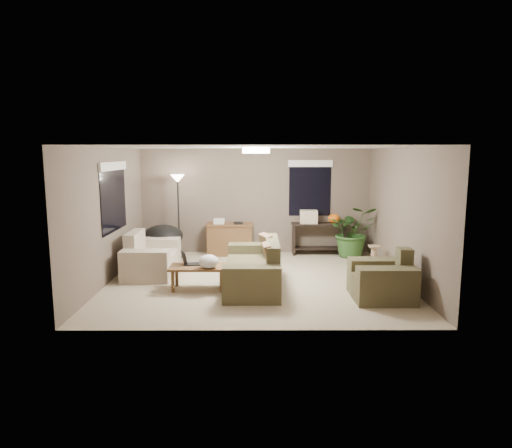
{
  "coord_description": "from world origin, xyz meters",
  "views": [
    {
      "loc": [
        -0.03,
        -8.43,
        2.39
      ],
      "look_at": [
        0.0,
        0.2,
        1.05
      ],
      "focal_mm": 32.0,
      "sensor_mm": 36.0,
      "label": 1
    }
  ],
  "objects_px": {
    "cat_scratching_post": "(374,259)",
    "floor_lamp": "(178,188)",
    "houseplant": "(353,237)",
    "armchair": "(382,281)",
    "desk": "(230,239)",
    "console_table": "(319,236)",
    "coffee_table": "(198,269)",
    "main_sofa": "(254,270)",
    "papasan_chair": "(163,240)",
    "loveseat": "(151,259)"
  },
  "relations": [
    {
      "from": "coffee_table",
      "to": "desk",
      "type": "xyz_separation_m",
      "value": [
        0.41,
        2.76,
        0.02
      ]
    },
    {
      "from": "main_sofa",
      "to": "coffee_table",
      "type": "height_order",
      "value": "main_sofa"
    },
    {
      "from": "desk",
      "to": "cat_scratching_post",
      "type": "height_order",
      "value": "desk"
    },
    {
      "from": "cat_scratching_post",
      "to": "console_table",
      "type": "bearing_deg",
      "value": 123.26
    },
    {
      "from": "desk",
      "to": "floor_lamp",
      "type": "bearing_deg",
      "value": -170.62
    },
    {
      "from": "desk",
      "to": "houseplant",
      "type": "distance_m",
      "value": 2.88
    },
    {
      "from": "coffee_table",
      "to": "floor_lamp",
      "type": "height_order",
      "value": "floor_lamp"
    },
    {
      "from": "coffee_table",
      "to": "floor_lamp",
      "type": "bearing_deg",
      "value": 106.43
    },
    {
      "from": "console_table",
      "to": "floor_lamp",
      "type": "distance_m",
      "value": 3.49
    },
    {
      "from": "houseplant",
      "to": "main_sofa",
      "type": "bearing_deg",
      "value": -133.92
    },
    {
      "from": "main_sofa",
      "to": "houseplant",
      "type": "relative_size",
      "value": 1.84
    },
    {
      "from": "papasan_chair",
      "to": "floor_lamp",
      "type": "distance_m",
      "value": 1.21
    },
    {
      "from": "coffee_table",
      "to": "floor_lamp",
      "type": "distance_m",
      "value": 2.95
    },
    {
      "from": "armchair",
      "to": "papasan_chair",
      "type": "height_order",
      "value": "armchair"
    },
    {
      "from": "houseplant",
      "to": "cat_scratching_post",
      "type": "distance_m",
      "value": 1.22
    },
    {
      "from": "coffee_table",
      "to": "cat_scratching_post",
      "type": "bearing_deg",
      "value": 21.69
    },
    {
      "from": "floor_lamp",
      "to": "cat_scratching_post",
      "type": "distance_m",
      "value": 4.61
    },
    {
      "from": "floor_lamp",
      "to": "houseplant",
      "type": "height_order",
      "value": "floor_lamp"
    },
    {
      "from": "desk",
      "to": "floor_lamp",
      "type": "relative_size",
      "value": 0.58
    },
    {
      "from": "main_sofa",
      "to": "console_table",
      "type": "relative_size",
      "value": 1.69
    },
    {
      "from": "armchair",
      "to": "cat_scratching_post",
      "type": "distance_m",
      "value": 1.96
    },
    {
      "from": "armchair",
      "to": "floor_lamp",
      "type": "relative_size",
      "value": 0.52
    },
    {
      "from": "armchair",
      "to": "cat_scratching_post",
      "type": "bearing_deg",
      "value": 79.46
    },
    {
      "from": "desk",
      "to": "console_table",
      "type": "distance_m",
      "value": 2.12
    },
    {
      "from": "loveseat",
      "to": "cat_scratching_post",
      "type": "bearing_deg",
      "value": 3.81
    },
    {
      "from": "houseplant",
      "to": "loveseat",
      "type": "bearing_deg",
      "value": -161.28
    },
    {
      "from": "loveseat",
      "to": "cat_scratching_post",
      "type": "relative_size",
      "value": 3.2
    },
    {
      "from": "console_table",
      "to": "cat_scratching_post",
      "type": "bearing_deg",
      "value": -56.74
    },
    {
      "from": "armchair",
      "to": "desk",
      "type": "relative_size",
      "value": 0.91
    },
    {
      "from": "cat_scratching_post",
      "to": "floor_lamp",
      "type": "bearing_deg",
      "value": 164.38
    },
    {
      "from": "coffee_table",
      "to": "desk",
      "type": "bearing_deg",
      "value": 81.52
    },
    {
      "from": "coffee_table",
      "to": "console_table",
      "type": "height_order",
      "value": "console_table"
    },
    {
      "from": "main_sofa",
      "to": "houseplant",
      "type": "distance_m",
      "value": 3.3
    },
    {
      "from": "desk",
      "to": "papasan_chair",
      "type": "bearing_deg",
      "value": -161.43
    },
    {
      "from": "coffee_table",
      "to": "desk",
      "type": "relative_size",
      "value": 0.91
    },
    {
      "from": "papasan_chair",
      "to": "floor_lamp",
      "type": "xyz_separation_m",
      "value": [
        0.32,
        0.31,
        1.13
      ]
    },
    {
      "from": "main_sofa",
      "to": "desk",
      "type": "distance_m",
      "value": 2.64
    },
    {
      "from": "armchair",
      "to": "floor_lamp",
      "type": "xyz_separation_m",
      "value": [
        -3.88,
        3.11,
        1.3
      ]
    },
    {
      "from": "loveseat",
      "to": "console_table",
      "type": "height_order",
      "value": "loveseat"
    },
    {
      "from": "cat_scratching_post",
      "to": "desk",
      "type": "bearing_deg",
      "value": 155.82
    },
    {
      "from": "armchair",
      "to": "houseplant",
      "type": "distance_m",
      "value": 3.11
    },
    {
      "from": "desk",
      "to": "console_table",
      "type": "height_order",
      "value": "same"
    },
    {
      "from": "loveseat",
      "to": "armchair",
      "type": "height_order",
      "value": "same"
    },
    {
      "from": "main_sofa",
      "to": "papasan_chair",
      "type": "xyz_separation_m",
      "value": [
        -2.07,
        2.07,
        0.17
      ]
    },
    {
      "from": "houseplant",
      "to": "floor_lamp",
      "type": "bearing_deg",
      "value": 179.9
    },
    {
      "from": "desk",
      "to": "houseplant",
      "type": "xyz_separation_m",
      "value": [
        2.87,
        -0.2,
        0.09
      ]
    },
    {
      "from": "console_table",
      "to": "houseplant",
      "type": "bearing_deg",
      "value": -19.72
    },
    {
      "from": "armchair",
      "to": "cat_scratching_post",
      "type": "height_order",
      "value": "armchair"
    },
    {
      "from": "desk",
      "to": "cat_scratching_post",
      "type": "distance_m",
      "value": 3.36
    },
    {
      "from": "papasan_chair",
      "to": "desk",
      "type": "bearing_deg",
      "value": 18.57
    }
  ]
}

